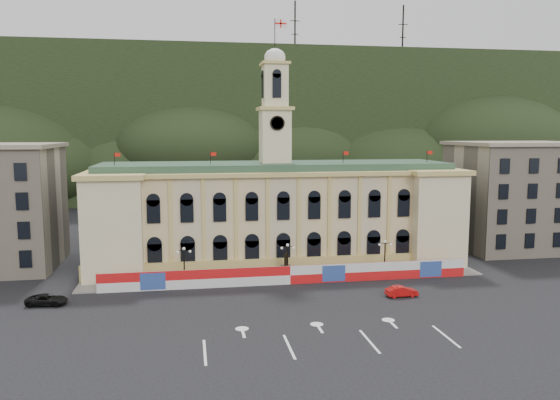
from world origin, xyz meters
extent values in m
plane|color=black|center=(0.00, 0.00, 0.00)|extent=(260.00, 260.00, 0.00)
cube|color=black|center=(0.00, 130.00, 22.00)|extent=(230.00, 70.00, 44.00)
cube|color=#595651|center=(35.00, 110.00, 30.00)|extent=(22.00, 8.00, 14.00)
cube|color=#595651|center=(-48.00, 108.00, 26.00)|extent=(16.00, 7.00, 10.00)
cylinder|color=black|center=(20.00, 115.00, 50.00)|extent=(0.50, 0.50, 20.00)
cylinder|color=black|center=(55.00, 115.00, 50.00)|extent=(0.50, 0.50, 20.00)
cube|color=#C9B791|center=(0.00, 28.00, 7.00)|extent=(55.00, 15.00, 14.00)
cube|color=tan|center=(0.00, 20.20, 1.20)|extent=(56.00, 0.80, 2.40)
cube|color=tan|center=(0.00, 28.00, 14.30)|extent=(56.20, 16.20, 0.60)
cube|color=#2F4F39|center=(0.00, 28.00, 15.00)|extent=(53.00, 13.00, 1.20)
cube|color=beige|center=(-23.50, 27.00, 7.00)|extent=(8.00, 17.00, 14.00)
cube|color=beige|center=(23.50, 27.00, 7.00)|extent=(8.00, 17.00, 14.00)
cube|color=beige|center=(0.00, 28.00, 19.60)|extent=(4.40, 4.40, 8.00)
cube|color=tan|center=(0.00, 28.00, 23.80)|extent=(5.20, 5.20, 0.50)
cube|color=beige|center=(0.00, 28.00, 27.10)|extent=(3.60, 3.60, 6.50)
cube|color=tan|center=(0.00, 28.00, 30.50)|extent=(4.20, 4.20, 0.40)
cylinder|color=black|center=(0.00, 25.70, 21.60)|extent=(2.20, 0.20, 2.20)
ellipsoid|color=white|center=(0.00, 28.00, 31.40)|extent=(3.20, 3.20, 2.72)
cylinder|color=black|center=(0.00, 28.00, 34.60)|extent=(0.12, 0.12, 5.00)
cube|color=white|center=(0.90, 28.00, 36.40)|extent=(1.80, 0.04, 1.20)
cube|color=red|center=(0.90, 27.97, 36.40)|extent=(1.80, 0.02, 0.22)
cube|color=red|center=(0.90, 27.97, 36.40)|extent=(0.22, 0.02, 1.20)
cube|color=#BEAC92|center=(43.00, 31.00, 9.00)|extent=(20.00, 16.00, 18.00)
cube|color=gray|center=(43.00, 31.00, 18.30)|extent=(21.00, 17.00, 0.60)
cube|color=red|center=(0.00, 15.00, 1.25)|extent=(50.00, 0.25, 2.50)
cube|color=#2B4791|center=(-18.00, 14.86, 1.25)|extent=(3.20, 0.05, 2.20)
cube|color=#2B4791|center=(6.00, 14.86, 1.25)|extent=(3.20, 0.05, 2.20)
cube|color=#2B4791|center=(20.00, 14.86, 1.25)|extent=(3.20, 0.05, 2.20)
cube|color=slate|center=(0.00, 17.75, 0.08)|extent=(56.00, 5.50, 0.16)
cube|color=#595651|center=(0.00, 18.00, 0.90)|extent=(1.40, 1.40, 1.80)
cylinder|color=black|center=(0.00, 18.00, 2.60)|extent=(0.60, 0.60, 1.60)
sphere|color=black|center=(0.00, 18.00, 3.50)|extent=(0.44, 0.44, 0.44)
cylinder|color=black|center=(-14.00, 17.00, 0.15)|extent=(0.44, 0.44, 0.30)
cylinder|color=black|center=(-14.00, 17.00, 2.40)|extent=(0.18, 0.18, 4.80)
cube|color=black|center=(-14.00, 17.00, 4.70)|extent=(1.60, 0.08, 0.08)
sphere|color=silver|center=(-14.80, 17.00, 4.55)|extent=(0.36, 0.36, 0.36)
sphere|color=silver|center=(-13.20, 17.00, 4.55)|extent=(0.36, 0.36, 0.36)
sphere|color=silver|center=(-14.00, 17.00, 4.95)|extent=(0.40, 0.40, 0.40)
cylinder|color=black|center=(0.00, 17.00, 0.15)|extent=(0.44, 0.44, 0.30)
cylinder|color=black|center=(0.00, 17.00, 2.40)|extent=(0.18, 0.18, 4.80)
cube|color=black|center=(0.00, 17.00, 4.70)|extent=(1.60, 0.08, 0.08)
sphere|color=silver|center=(-0.80, 17.00, 4.55)|extent=(0.36, 0.36, 0.36)
sphere|color=silver|center=(0.80, 17.00, 4.55)|extent=(0.36, 0.36, 0.36)
sphere|color=silver|center=(0.00, 17.00, 4.95)|extent=(0.40, 0.40, 0.40)
cylinder|color=black|center=(14.00, 17.00, 0.15)|extent=(0.44, 0.44, 0.30)
cylinder|color=black|center=(14.00, 17.00, 2.40)|extent=(0.18, 0.18, 4.80)
cube|color=black|center=(14.00, 17.00, 4.70)|extent=(1.60, 0.08, 0.08)
sphere|color=silver|center=(13.20, 17.00, 4.55)|extent=(0.36, 0.36, 0.36)
sphere|color=silver|center=(14.80, 17.00, 4.55)|extent=(0.36, 0.36, 0.36)
sphere|color=silver|center=(14.00, 17.00, 4.95)|extent=(0.40, 0.40, 0.40)
imported|color=#B80D0D|center=(12.69, 7.34, 0.66)|extent=(1.62, 4.09, 1.32)
imported|color=black|center=(-30.00, 11.00, 0.65)|extent=(3.16, 5.17, 1.31)
camera|label=1|loc=(-13.09, -55.04, 20.50)|focal=35.00mm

